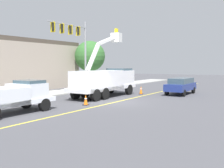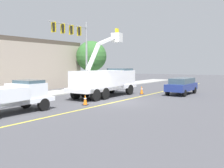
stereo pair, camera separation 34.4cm
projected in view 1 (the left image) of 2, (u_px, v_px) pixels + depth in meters
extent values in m
plane|color=#47474C|center=(115.00, 102.00, 21.13)|extent=(120.00, 120.00, 0.00)
cube|color=#9E9E99|center=(41.00, 95.00, 25.95)|extent=(59.81, 13.10, 0.12)
cube|color=yellow|center=(115.00, 102.00, 21.13)|extent=(49.39, 8.12, 0.01)
cube|color=white|center=(104.00, 87.00, 24.57)|extent=(8.49, 3.77, 0.36)
cube|color=white|center=(118.00, 78.00, 26.69)|extent=(2.96, 2.74, 1.60)
cube|color=#384C56|center=(119.00, 71.00, 26.81)|extent=(2.12, 2.36, 0.64)
cube|color=white|center=(98.00, 81.00, 23.69)|extent=(5.58, 3.30, 1.80)
cube|color=white|center=(93.00, 57.00, 22.92)|extent=(1.80, 0.62, 2.54)
cube|color=white|center=(108.00, 40.00, 24.59)|extent=(2.97, 0.85, 1.22)
cube|color=white|center=(116.00, 38.00, 25.74)|extent=(0.90, 0.90, 0.90)
cube|color=yellow|center=(116.00, 32.00, 25.69)|extent=(0.36, 0.24, 0.60)
cylinder|color=black|center=(111.00, 88.00, 27.60)|extent=(1.08, 0.50, 1.04)
cylinder|color=black|center=(129.00, 90.00, 26.37)|extent=(1.08, 0.50, 1.04)
cylinder|color=black|center=(85.00, 92.00, 23.98)|extent=(1.08, 0.50, 1.04)
cylinder|color=black|center=(105.00, 94.00, 22.75)|extent=(1.08, 0.50, 1.04)
cylinder|color=black|center=(75.00, 93.00, 22.89)|extent=(1.08, 0.50, 1.04)
cylinder|color=black|center=(96.00, 95.00, 21.66)|extent=(1.08, 0.50, 1.04)
cube|color=white|center=(11.00, 102.00, 16.17)|extent=(5.86, 2.96, 0.30)
cube|color=white|center=(27.00, 92.00, 17.15)|extent=(2.30, 2.23, 1.10)
cube|color=#384C56|center=(30.00, 84.00, 17.28)|extent=(1.61, 1.96, 0.56)
cylinder|color=black|center=(26.00, 102.00, 18.25)|extent=(0.88, 0.43, 0.84)
cylinder|color=black|center=(45.00, 105.00, 17.22)|extent=(0.88, 0.43, 0.84)
cube|color=navy|center=(181.00, 87.00, 26.60)|extent=(5.04, 2.64, 0.70)
cube|color=#384C56|center=(181.00, 81.00, 26.68)|extent=(3.68, 2.20, 0.60)
cylinder|color=black|center=(184.00, 93.00, 24.81)|extent=(0.71, 0.35, 0.68)
cylinder|color=black|center=(167.00, 92.00, 25.75)|extent=(0.71, 0.35, 0.68)
cylinder|color=black|center=(193.00, 90.00, 27.53)|extent=(0.71, 0.35, 0.68)
cylinder|color=black|center=(178.00, 89.00, 28.47)|extent=(0.71, 0.35, 0.68)
cube|color=black|center=(86.00, 105.00, 19.68)|extent=(0.40, 0.40, 0.04)
cone|color=orange|center=(86.00, 100.00, 19.65)|extent=(0.32, 0.32, 0.77)
cylinder|color=white|center=(86.00, 99.00, 19.64)|extent=(0.20, 0.20, 0.08)
cube|color=black|center=(141.00, 94.00, 26.90)|extent=(0.40, 0.40, 0.04)
cone|color=orange|center=(141.00, 90.00, 26.86)|extent=(0.32, 0.32, 0.84)
cylinder|color=white|center=(141.00, 89.00, 26.86)|extent=(0.20, 0.20, 0.08)
cylinder|color=gray|center=(85.00, 57.00, 29.98)|extent=(0.22, 0.22, 7.98)
cube|color=gray|center=(68.00, 24.00, 27.35)|extent=(5.66, 1.07, 0.16)
cube|color=gold|center=(78.00, 31.00, 28.71)|extent=(0.21, 0.57, 1.00)
cube|color=black|center=(79.00, 31.00, 28.65)|extent=(0.25, 0.35, 0.84)
cube|color=gold|center=(70.00, 30.00, 27.65)|extent=(0.21, 0.57, 1.00)
cube|color=black|center=(71.00, 30.00, 27.60)|extent=(0.25, 0.35, 0.84)
cube|color=gold|center=(62.00, 28.00, 26.60)|extent=(0.21, 0.57, 1.00)
cube|color=black|center=(63.00, 28.00, 26.54)|extent=(0.25, 0.35, 0.84)
cube|color=gold|center=(53.00, 27.00, 25.54)|extent=(0.21, 0.57, 1.00)
cube|color=black|center=(54.00, 27.00, 25.48)|extent=(0.25, 0.35, 0.84)
cylinder|color=brown|center=(90.00, 77.00, 35.17)|extent=(0.32, 0.32, 2.76)
sphere|color=#33662D|center=(90.00, 56.00, 34.95)|extent=(4.13, 4.13, 4.13)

